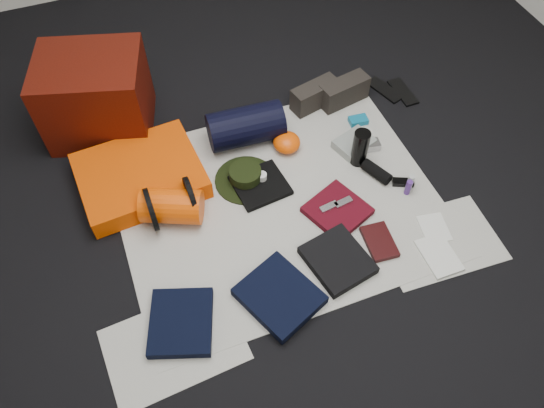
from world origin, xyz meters
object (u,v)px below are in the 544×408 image
object	(u,v)px
red_cabinet	(96,96)
compact_camera	(369,145)
paperback_book	(379,242)
navy_duffel	(246,126)
stuff_sack	(172,206)
water_bottle	(360,148)
sleeping_pad	(140,176)

from	to	relation	value
red_cabinet	compact_camera	world-z (taller)	red_cabinet
paperback_book	red_cabinet	bearing A→B (deg)	135.68
red_cabinet	navy_duffel	distance (m)	0.83
stuff_sack	water_bottle	world-z (taller)	water_bottle
water_bottle	compact_camera	size ratio (longest dim) A/B	1.93
water_bottle	paperback_book	world-z (taller)	water_bottle
navy_duffel	sleeping_pad	bearing A→B (deg)	-167.57
red_cabinet	paperback_book	size ratio (longest dim) A/B	2.72
sleeping_pad	navy_duffel	bearing A→B (deg)	8.72
stuff_sack	paperback_book	bearing A→B (deg)	-29.92
stuff_sack	compact_camera	bearing A→B (deg)	3.19
red_cabinet	compact_camera	distance (m)	1.53
red_cabinet	stuff_sack	size ratio (longest dim) A/B	1.83
red_cabinet	stuff_sack	distance (m)	0.81
navy_duffel	red_cabinet	bearing A→B (deg)	154.79
navy_duffel	paperback_book	world-z (taller)	navy_duffel
paperback_book	sleeping_pad	bearing A→B (deg)	146.73
sleeping_pad	stuff_sack	distance (m)	0.29
compact_camera	navy_duffel	bearing A→B (deg)	163.66
sleeping_pad	compact_camera	distance (m)	1.25
stuff_sack	water_bottle	distance (m)	1.03
sleeping_pad	water_bottle	size ratio (longest dim) A/B	2.81
stuff_sack	navy_duffel	bearing A→B (deg)	35.49
sleeping_pad	navy_duffel	distance (m)	0.63
sleeping_pad	compact_camera	xyz separation A→B (m)	(1.24, -0.21, -0.03)
water_bottle	navy_duffel	bearing A→B (deg)	144.23
compact_camera	sleeping_pad	bearing A→B (deg)	-179.63
red_cabinet	compact_camera	bearing A→B (deg)	-11.42
stuff_sack	paperback_book	world-z (taller)	stuff_sack
navy_duffel	compact_camera	world-z (taller)	navy_duffel
paperback_book	compact_camera	bearing A→B (deg)	72.63
water_bottle	compact_camera	bearing A→B (deg)	32.90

